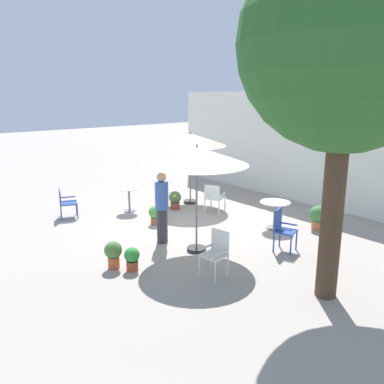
% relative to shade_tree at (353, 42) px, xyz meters
% --- Properties ---
extents(ground_plane, '(60.00, 60.00, 0.00)m').
position_rel_shade_tree_xyz_m(ground_plane, '(-4.35, 0.49, -4.30)').
color(ground_plane, '#9F948B').
extents(villa_facade, '(11.45, 0.30, 3.54)m').
position_rel_shade_tree_xyz_m(villa_facade, '(-4.35, 4.99, -2.53)').
color(villa_facade, white).
rests_on(villa_facade, ground).
extents(shade_tree, '(3.61, 3.44, 6.01)m').
position_rel_shade_tree_xyz_m(shade_tree, '(0.00, 0.00, 0.00)').
color(shade_tree, '#473323').
rests_on(shade_tree, ground).
extents(patio_umbrella_0, '(2.27, 2.27, 2.33)m').
position_rel_shade_tree_xyz_m(patio_umbrella_0, '(-6.40, 1.97, -2.24)').
color(patio_umbrella_0, '#2D2D2D').
rests_on(patio_umbrella_0, ground).
extents(patio_umbrella_1, '(2.29, 2.29, 2.46)m').
position_rel_shade_tree_xyz_m(patio_umbrella_1, '(-3.13, -0.50, -2.12)').
color(patio_umbrella_1, '#2D2D2D').
rests_on(patio_umbrella_1, ground).
extents(cafe_table_0, '(0.62, 0.62, 0.73)m').
position_rel_shade_tree_xyz_m(cafe_table_0, '(-6.82, -0.08, -3.80)').
color(cafe_table_0, white).
rests_on(cafe_table_0, ground).
extents(cafe_table_1, '(0.79, 0.79, 0.74)m').
position_rel_shade_tree_xyz_m(cafe_table_1, '(-3.01, 2.11, -3.79)').
color(cafe_table_1, white).
rests_on(cafe_table_1, ground).
extents(patio_chair_0, '(0.63, 0.62, 0.83)m').
position_rel_shade_tree_xyz_m(patio_chair_0, '(-7.48, -1.81, -3.82)').
color(patio_chair_0, '#2F4A92').
rests_on(patio_chair_0, ground).
extents(patio_chair_1, '(0.49, 0.48, 0.94)m').
position_rel_shade_tree_xyz_m(patio_chair_1, '(-1.86, -1.05, -3.76)').
color(patio_chair_1, silver).
rests_on(patio_chair_1, ground).
extents(patio_chair_2, '(0.55, 0.56, 0.98)m').
position_rel_shade_tree_xyz_m(patio_chair_2, '(-1.92, 1.05, -3.74)').
color(patio_chair_2, '#2B4BA0').
rests_on(patio_chair_2, ground).
extents(patio_chair_3, '(0.66, 0.66, 0.89)m').
position_rel_shade_tree_xyz_m(patio_chair_3, '(-5.04, 1.77, -3.77)').
color(patio_chair_3, white).
rests_on(patio_chair_3, ground).
extents(potted_plant_0, '(0.34, 0.34, 0.53)m').
position_rel_shade_tree_xyz_m(potted_plant_0, '(-7.56, 1.58, -4.03)').
color(potted_plant_0, '#C15C3B').
rests_on(potted_plant_0, ground).
extents(potted_plant_1, '(0.36, 0.36, 0.58)m').
position_rel_shade_tree_xyz_m(potted_plant_1, '(-3.49, -2.43, -3.96)').
color(potted_plant_1, '#C15B31').
rests_on(potted_plant_1, ground).
extents(potted_plant_2, '(0.31, 0.31, 0.49)m').
position_rel_shade_tree_xyz_m(potted_plant_2, '(-3.16, -2.18, -4.03)').
color(potted_plant_2, '#A34B2D').
rests_on(potted_plant_2, ground).
extents(potted_plant_3, '(0.38, 0.38, 0.57)m').
position_rel_shade_tree_xyz_m(potted_plant_3, '(-6.13, 1.14, -3.99)').
color(potted_plant_3, brown).
rests_on(potted_plant_3, ground).
extents(potted_plant_4, '(0.46, 0.46, 0.65)m').
position_rel_shade_tree_xyz_m(potted_plant_4, '(-2.24, 2.93, -3.94)').
color(potted_plant_4, '#CB6F3F').
rests_on(potted_plant_4, ground).
extents(potted_plant_5, '(0.37, 0.37, 0.53)m').
position_rel_shade_tree_xyz_m(potted_plant_5, '(-5.31, -0.15, -4.01)').
color(potted_plant_5, '#B3613F').
rests_on(potted_plant_5, ground).
extents(standing_person, '(0.40, 0.40, 1.73)m').
position_rel_shade_tree_xyz_m(standing_person, '(-4.08, -0.79, -3.41)').
color(standing_person, '#33333D').
rests_on(standing_person, ground).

